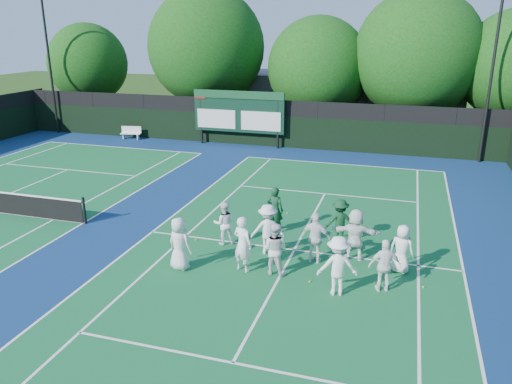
# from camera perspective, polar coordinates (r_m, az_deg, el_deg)

# --- Properties ---
(ground) EXTENTS (120.00, 120.00, 0.00)m
(ground) POSITION_cam_1_polar(r_m,az_deg,el_deg) (16.59, 3.62, -8.05)
(ground) COLOR #1E3C10
(ground) RESTS_ON ground
(court_apron) EXTENTS (34.00, 32.00, 0.01)m
(court_apron) POSITION_cam_1_polar(r_m,az_deg,el_deg) (19.52, -13.09, -4.31)
(court_apron) COLOR navy
(court_apron) RESTS_ON ground
(near_court) EXTENTS (11.05, 23.85, 0.01)m
(near_court) POSITION_cam_1_polar(r_m,az_deg,el_deg) (17.46, 4.40, -6.61)
(near_court) COLOR #135C2F
(near_court) RESTS_ON ground
(back_fence) EXTENTS (34.00, 0.08, 3.00)m
(back_fence) POSITION_cam_1_polar(r_m,az_deg,el_deg) (32.44, -0.06, 7.70)
(back_fence) COLOR black
(back_fence) RESTS_ON ground
(scoreboard) EXTENTS (6.00, 0.21, 3.55)m
(scoreboard) POSITION_cam_1_polar(r_m,az_deg,el_deg) (32.21, -2.03, 9.12)
(scoreboard) COLOR black
(scoreboard) RESTS_ON ground
(clubhouse) EXTENTS (18.00, 6.00, 4.00)m
(clubhouse) POSITION_cam_1_polar(r_m,az_deg,el_deg) (39.22, 9.13, 10.28)
(clubhouse) COLOR slate
(clubhouse) RESTS_ON ground
(light_pole_left) EXTENTS (1.20, 0.30, 10.12)m
(light_pole_left) POSITION_cam_1_polar(r_m,az_deg,el_deg) (38.78, -22.78, 15.44)
(light_pole_left) COLOR black
(light_pole_left) RESTS_ON ground
(light_pole_right) EXTENTS (1.20, 0.30, 10.12)m
(light_pole_right) POSITION_cam_1_polar(r_m,az_deg,el_deg) (30.48, 25.70, 14.64)
(light_pole_right) COLOR black
(light_pole_right) RESTS_ON ground
(bench) EXTENTS (1.43, 0.63, 0.87)m
(bench) POSITION_cam_1_polar(r_m,az_deg,el_deg) (35.57, -14.09, 6.64)
(bench) COLOR white
(bench) RESTS_ON ground
(tree_a) EXTENTS (5.99, 5.99, 7.70)m
(tree_a) POSITION_cam_1_polar(r_m,az_deg,el_deg) (41.60, -18.40, 13.59)
(tree_a) COLOR black
(tree_a) RESTS_ON ground
(tree_b) EXTENTS (8.19, 8.19, 10.08)m
(tree_b) POSITION_cam_1_polar(r_m,az_deg,el_deg) (36.81, -5.41, 15.81)
(tree_b) COLOR black
(tree_b) RESTS_ON ground
(tree_c) EXTENTS (6.75, 6.75, 8.13)m
(tree_c) POSITION_cam_1_polar(r_m,az_deg,el_deg) (34.67, 7.38, 13.61)
(tree_c) COLOR black
(tree_c) RESTS_ON ground
(tree_d) EXTENTS (7.99, 7.99, 9.71)m
(tree_d) POSITION_cam_1_polar(r_m,az_deg,el_deg) (34.11, 18.22, 14.37)
(tree_d) COLOR black
(tree_d) RESTS_ON ground
(tennis_ball_0) EXTENTS (0.07, 0.07, 0.07)m
(tennis_ball_0) POSITION_cam_1_polar(r_m,az_deg,el_deg) (18.27, -6.88, -5.45)
(tennis_ball_0) COLOR #AAC417
(tennis_ball_0) RESTS_ON ground
(tennis_ball_1) EXTENTS (0.07, 0.07, 0.07)m
(tennis_ball_1) POSITION_cam_1_polar(r_m,az_deg,el_deg) (18.86, 6.39, -4.64)
(tennis_ball_1) COLOR #AAC417
(tennis_ball_1) RESTS_ON ground
(tennis_ball_2) EXTENTS (0.07, 0.07, 0.07)m
(tennis_ball_2) POSITION_cam_1_polar(r_m,az_deg,el_deg) (15.84, 18.59, -10.27)
(tennis_ball_2) COLOR #AAC417
(tennis_ball_2) RESTS_ON ground
(tennis_ball_3) EXTENTS (0.07, 0.07, 0.07)m
(tennis_ball_3) POSITION_cam_1_polar(r_m,az_deg,el_deg) (20.10, -8.24, -3.23)
(tennis_ball_3) COLOR #AAC417
(tennis_ball_3) RESTS_ON ground
(tennis_ball_4) EXTENTS (0.07, 0.07, 0.07)m
(tennis_ball_4) POSITION_cam_1_polar(r_m,az_deg,el_deg) (20.69, 3.59, -2.43)
(tennis_ball_4) COLOR #AAC417
(tennis_ball_4) RESTS_ON ground
(tennis_ball_5) EXTENTS (0.07, 0.07, 0.07)m
(tennis_ball_5) POSITION_cam_1_polar(r_m,az_deg,el_deg) (15.43, 6.17, -10.14)
(tennis_ball_5) COLOR #AAC417
(tennis_ball_5) RESTS_ON ground
(player_front_0) EXTENTS (0.97, 0.77, 1.74)m
(player_front_0) POSITION_cam_1_polar(r_m,az_deg,el_deg) (15.98, -8.75, -5.86)
(player_front_0) COLOR silver
(player_front_0) RESTS_ON ground
(player_front_1) EXTENTS (0.78, 0.65, 1.83)m
(player_front_1) POSITION_cam_1_polar(r_m,az_deg,el_deg) (15.67, -1.54, -5.97)
(player_front_1) COLOR white
(player_front_1) RESTS_ON ground
(player_front_2) EXTENTS (0.91, 0.76, 1.69)m
(player_front_2) POSITION_cam_1_polar(r_m,az_deg,el_deg) (15.52, 2.16, -6.49)
(player_front_2) COLOR silver
(player_front_2) RESTS_ON ground
(player_front_3) EXTENTS (1.30, 0.96, 1.79)m
(player_front_3) POSITION_cam_1_polar(r_m,az_deg,el_deg) (14.54, 9.32, -8.33)
(player_front_3) COLOR white
(player_front_3) RESTS_ON ground
(player_front_4) EXTENTS (1.02, 0.66, 1.61)m
(player_front_4) POSITION_cam_1_polar(r_m,az_deg,el_deg) (15.03, 14.49, -8.15)
(player_front_4) COLOR white
(player_front_4) RESTS_ON ground
(player_back_0) EXTENTS (0.94, 0.86, 1.57)m
(player_back_0) POSITION_cam_1_polar(r_m,az_deg,el_deg) (17.65, -3.67, -3.58)
(player_back_0) COLOR white
(player_back_0) RESTS_ON ground
(player_back_1) EXTENTS (1.29, 1.00, 1.75)m
(player_back_1) POSITION_cam_1_polar(r_m,az_deg,el_deg) (16.86, 1.33, -4.28)
(player_back_1) COLOR white
(player_back_1) RESTS_ON ground
(player_back_2) EXTENTS (1.05, 0.53, 1.71)m
(player_back_2) POSITION_cam_1_polar(r_m,az_deg,el_deg) (16.34, 6.86, -5.25)
(player_back_2) COLOR white
(player_back_2) RESTS_ON ground
(player_back_3) EXTENTS (1.65, 0.58, 1.76)m
(player_back_3) POSITION_cam_1_polar(r_m,az_deg,el_deg) (16.77, 11.28, -4.77)
(player_back_3) COLOR white
(player_back_3) RESTS_ON ground
(player_back_4) EXTENTS (0.89, 0.73, 1.57)m
(player_back_4) POSITION_cam_1_polar(r_m,az_deg,el_deg) (16.29, 16.32, -6.25)
(player_back_4) COLOR white
(player_back_4) RESTS_ON ground
(coach_left) EXTENTS (0.70, 0.51, 1.78)m
(coach_left) POSITION_cam_1_polar(r_m,az_deg,el_deg) (18.58, 2.18, -2.05)
(coach_left) COLOR #103A20
(coach_left) RESTS_ON ground
(coach_right) EXTENTS (1.22, 0.96, 1.65)m
(coach_right) POSITION_cam_1_polar(r_m,az_deg,el_deg) (17.90, 9.55, -3.35)
(coach_right) COLOR #0F3A1E
(coach_right) RESTS_ON ground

